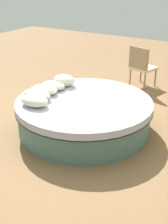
{
  "coord_description": "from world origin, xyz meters",
  "views": [
    {
      "loc": [
        2.5,
        -4.06,
        2.58
      ],
      "look_at": [
        0.0,
        0.0,
        0.34
      ],
      "focal_mm": 48.42,
      "sensor_mm": 36.0,
      "label": 1
    }
  ],
  "objects_px": {
    "throw_pillow_2": "(45,89)",
    "throw_pillow_1": "(53,86)",
    "round_bed": "(84,115)",
    "throw_pillow_0": "(64,80)",
    "throw_pillow_3": "(37,95)",
    "patio_chair": "(141,64)",
    "throw_pillow_4": "(34,101)"
  },
  "relations": [
    {
      "from": "throw_pillow_1",
      "to": "throw_pillow_2",
      "type": "bearing_deg",
      "value": -89.7
    },
    {
      "from": "throw_pillow_1",
      "to": "throw_pillow_3",
      "type": "xyz_separation_m",
      "value": [
        0.04,
        -0.53,
        0.0
      ]
    },
    {
      "from": "throw_pillow_3",
      "to": "throw_pillow_4",
      "type": "distance_m",
      "value": 0.28
    },
    {
      "from": "throw_pillow_2",
      "to": "throw_pillow_4",
      "type": "bearing_deg",
      "value": -69.55
    },
    {
      "from": "throw_pillow_0",
      "to": "patio_chair",
      "type": "xyz_separation_m",
      "value": [
        0.72,
        2.16,
        -0.11
      ]
    },
    {
      "from": "throw_pillow_0",
      "to": "patio_chair",
      "type": "relative_size",
      "value": 0.44
    },
    {
      "from": "round_bed",
      "to": "throw_pillow_1",
      "type": "bearing_deg",
      "value": 168.69
    },
    {
      "from": "round_bed",
      "to": "throw_pillow_0",
      "type": "distance_m",
      "value": 0.91
    },
    {
      "from": "round_bed",
      "to": "throw_pillow_4",
      "type": "xyz_separation_m",
      "value": [
        -0.57,
        -0.62,
        0.36
      ]
    },
    {
      "from": "round_bed",
      "to": "throw_pillow_3",
      "type": "relative_size",
      "value": 4.34
    },
    {
      "from": "throw_pillow_2",
      "to": "throw_pillow_4",
      "type": "relative_size",
      "value": 1.01
    },
    {
      "from": "throw_pillow_2",
      "to": "patio_chair",
      "type": "distance_m",
      "value": 2.8
    },
    {
      "from": "throw_pillow_3",
      "to": "patio_chair",
      "type": "relative_size",
      "value": 0.56
    },
    {
      "from": "patio_chair",
      "to": "throw_pillow_1",
      "type": "bearing_deg",
      "value": -91.6
    },
    {
      "from": "round_bed",
      "to": "throw_pillow_1",
      "type": "xyz_separation_m",
      "value": [
        -0.76,
        0.15,
        0.35
      ]
    },
    {
      "from": "throw_pillow_1",
      "to": "patio_chair",
      "type": "height_order",
      "value": "patio_chair"
    },
    {
      "from": "throw_pillow_1",
      "to": "throw_pillow_0",
      "type": "bearing_deg",
      "value": 77.84
    },
    {
      "from": "throw_pillow_0",
      "to": "throw_pillow_2",
      "type": "relative_size",
      "value": 0.86
    },
    {
      "from": "throw_pillow_4",
      "to": "throw_pillow_2",
      "type": "bearing_deg",
      "value": 110.45
    },
    {
      "from": "throw_pillow_2",
      "to": "throw_pillow_1",
      "type": "bearing_deg",
      "value": 90.3
    },
    {
      "from": "round_bed",
      "to": "throw_pillow_0",
      "type": "xyz_separation_m",
      "value": [
        -0.71,
        0.42,
        0.38
      ]
    },
    {
      "from": "throw_pillow_4",
      "to": "patio_chair",
      "type": "height_order",
      "value": "patio_chair"
    },
    {
      "from": "round_bed",
      "to": "throw_pillow_0",
      "type": "relative_size",
      "value": 5.43
    },
    {
      "from": "round_bed",
      "to": "throw_pillow_3",
      "type": "xyz_separation_m",
      "value": [
        -0.72,
        -0.38,
        0.35
      ]
    },
    {
      "from": "throw_pillow_3",
      "to": "throw_pillow_1",
      "type": "bearing_deg",
      "value": 94.61
    },
    {
      "from": "round_bed",
      "to": "throw_pillow_3",
      "type": "bearing_deg",
      "value": -152.37
    },
    {
      "from": "throw_pillow_2",
      "to": "throw_pillow_3",
      "type": "xyz_separation_m",
      "value": [
        0.04,
        -0.27,
        -0.0
      ]
    },
    {
      "from": "patio_chair",
      "to": "throw_pillow_0",
      "type": "bearing_deg",
      "value": -92.27
    },
    {
      "from": "throw_pillow_0",
      "to": "throw_pillow_4",
      "type": "height_order",
      "value": "throw_pillow_0"
    },
    {
      "from": "throw_pillow_0",
      "to": "throw_pillow_1",
      "type": "relative_size",
      "value": 0.92
    },
    {
      "from": "throw_pillow_1",
      "to": "round_bed",
      "type": "bearing_deg",
      "value": -11.31
    },
    {
      "from": "throw_pillow_1",
      "to": "patio_chair",
      "type": "distance_m",
      "value": 2.55
    }
  ]
}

